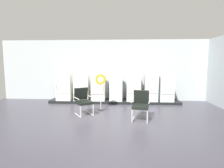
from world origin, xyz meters
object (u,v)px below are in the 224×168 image
Objects in this scene: armchair_right at (141,104)px; sign_stand at (101,93)px; refrigerator_1 at (82,85)px; refrigerator_3 at (116,85)px; refrigerator_2 at (98,85)px; refrigerator_4 at (134,84)px; refrigerator_6 at (166,85)px; refrigerator_0 at (65,84)px; refrigerator_5 at (151,83)px; armchair_left at (83,100)px.

sign_stand reaches higher than armchair_right.
refrigerator_3 is at bearing -0.00° from refrigerator_1.
armchair_right is at bearing -55.16° from refrigerator_2.
armchair_right is at bearing -87.81° from refrigerator_4.
refrigerator_1 is 0.98× the size of refrigerator_6.
refrigerator_1 is at bearing -0.91° from refrigerator_0.
refrigerator_4 is 0.96× the size of refrigerator_5.
refrigerator_1 is at bearing 180.00° from refrigerator_3.
refrigerator_4 is at bearing 0.27° from refrigerator_2.
sign_stand is at bearing -149.10° from refrigerator_5.
refrigerator_2 reaches higher than armchair_left.
refrigerator_5 is at bearing 30.90° from sign_stand.
refrigerator_5 reaches higher than refrigerator_0.
refrigerator_1 is 0.98× the size of sign_stand.
refrigerator_5 is at bearing -0.83° from refrigerator_4.
refrigerator_0 is 1.00× the size of refrigerator_3.
refrigerator_2 is 0.86× the size of refrigerator_5.
refrigerator_2 is 3.21m from refrigerator_6.
refrigerator_4 is (2.49, 0.05, 0.07)m from refrigerator_1.
refrigerator_4 reaches higher than refrigerator_6.
sign_stand is (1.07, -1.30, -0.18)m from refrigerator_1.
sign_stand is (0.27, -1.34, -0.16)m from refrigerator_2.
refrigerator_0 reaches higher than armchair_right.
refrigerator_4 is at bearing 0.58° from refrigerator_0.
refrigerator_0 is 0.90× the size of refrigerator_5.
refrigerator_5 reaches higher than armchair_left.
armchair_right is at bearing -38.81° from sign_stand.
refrigerator_5 reaches higher than refrigerator_4.
refrigerator_6 is 2.91m from armchair_right.
refrigerator_2 is 1.38m from sign_stand.
refrigerator_3 is 0.90× the size of refrigerator_5.
armchair_left is 1.00× the size of armchair_right.
refrigerator_0 is 2.33m from sign_stand.
refrigerator_4 is 1.05× the size of sign_stand.
refrigerator_2 is at bearing -179.73° from refrigerator_4.
refrigerator_0 reaches higher than sign_stand.
refrigerator_2 is at bearing 124.84° from armchair_right.
refrigerator_1 reaches higher than armchair_left.
refrigerator_6 is at bearing -0.06° from refrigerator_3.
sign_stand is (-2.23, -1.34, -0.29)m from refrigerator_5.
armchair_right is at bearing -36.41° from refrigerator_0.
refrigerator_4 reaches higher than armchair_left.
refrigerator_3 is 2.70m from armchair_right.
refrigerator_2 reaches higher than sign_stand.
armchair_left and armchair_right have the same top height.
armchair_right is (2.58, -2.52, -0.32)m from refrigerator_1.
refrigerator_3 is at bearing -0.31° from refrigerator_0.
refrigerator_0 is at bearing 179.81° from refrigerator_6.
refrigerator_1 is 0.98× the size of refrigerator_3.
refrigerator_3 is 1.66m from refrigerator_5.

